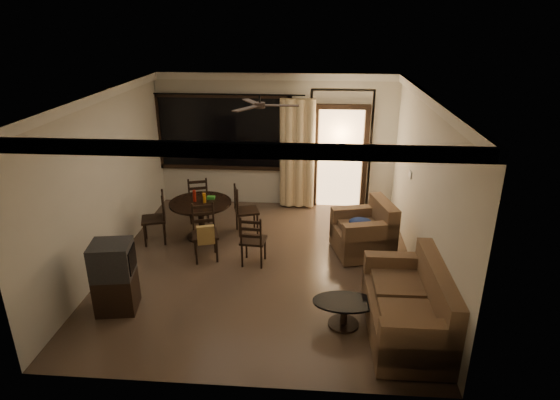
# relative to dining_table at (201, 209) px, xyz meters

# --- Properties ---
(ground) EXTENTS (5.50, 5.50, 0.00)m
(ground) POSITION_rel_dining_table_xyz_m (1.23, -0.95, -0.56)
(ground) COLOR #7F6651
(ground) RESTS_ON ground
(room_shell) EXTENTS (5.50, 6.70, 5.50)m
(room_shell) POSITION_rel_dining_table_xyz_m (1.83, 0.82, 1.27)
(room_shell) COLOR beige
(room_shell) RESTS_ON ground
(dining_table) EXTENTS (1.13, 1.13, 0.93)m
(dining_table) POSITION_rel_dining_table_xyz_m (0.00, 0.00, 0.00)
(dining_table) COLOR black
(dining_table) RESTS_ON ground
(dining_chair_west) EXTENTS (0.53, 0.53, 0.95)m
(dining_chair_west) POSITION_rel_dining_table_xyz_m (-0.80, -0.26, -0.28)
(dining_chair_west) COLOR black
(dining_chair_west) RESTS_ON ground
(dining_chair_east) EXTENTS (0.53, 0.53, 0.95)m
(dining_chair_east) POSITION_rel_dining_table_xyz_m (0.80, 0.25, -0.28)
(dining_chair_east) COLOR black
(dining_chair_east) RESTS_ON ground
(dining_chair_south) EXTENTS (0.53, 0.56, 0.95)m
(dining_chair_south) POSITION_rel_dining_table_xyz_m (0.26, -0.82, -0.25)
(dining_chair_south) COLOR black
(dining_chair_south) RESTS_ON ground
(dining_chair_north) EXTENTS (0.53, 0.53, 0.95)m
(dining_chair_north) POSITION_rel_dining_table_xyz_m (-0.24, 0.75, -0.28)
(dining_chair_north) COLOR black
(dining_chair_north) RESTS_ON ground
(tv_cabinet) EXTENTS (0.61, 0.56, 1.03)m
(tv_cabinet) POSITION_rel_dining_table_xyz_m (-0.65, -2.35, -0.04)
(tv_cabinet) COLOR black
(tv_cabinet) RESTS_ON ground
(sofa) EXTENTS (0.96, 1.78, 0.95)m
(sofa) POSITION_rel_dining_table_xyz_m (3.35, -2.61, -0.18)
(sofa) COLOR #462E20
(sofa) RESTS_ON ground
(armchair) EXTENTS (1.11, 1.11, 0.92)m
(armchair) POSITION_rel_dining_table_xyz_m (2.97, -0.40, -0.18)
(armchair) COLOR #462E20
(armchair) RESTS_ON ground
(coffee_table) EXTENTS (0.85, 0.51, 0.37)m
(coffee_table) POSITION_rel_dining_table_xyz_m (2.50, -2.48, -0.31)
(coffee_table) COLOR black
(coffee_table) RESTS_ON ground
(side_chair) EXTENTS (0.43, 0.43, 0.90)m
(side_chair) POSITION_rel_dining_table_xyz_m (1.09, -0.92, -0.29)
(side_chair) COLOR black
(side_chair) RESTS_ON ground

